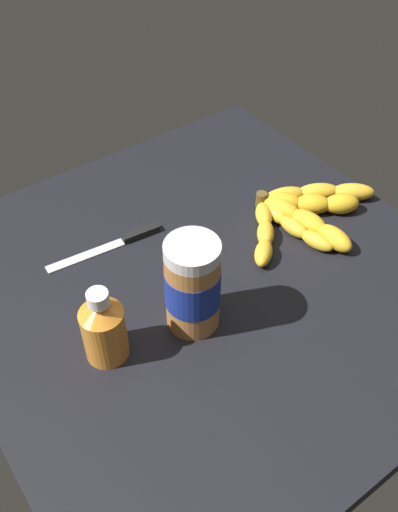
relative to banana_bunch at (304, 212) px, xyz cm
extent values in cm
cube|color=black|center=(-1.15, 22.85, -3.36)|extent=(79.91, 78.07, 3.32)
ellipsoid|color=gold|center=(3.87, 6.15, -0.21)|extent=(6.79, 5.88, 2.96)
ellipsoid|color=gold|center=(-0.06, 9.13, -0.21)|extent=(6.61, 6.29, 2.96)
ellipsoid|color=gold|center=(-3.56, 12.61, -0.21)|extent=(6.32, 6.60, 2.96)
ellipsoid|color=gold|center=(3.20, 4.10, -0.29)|extent=(6.34, 3.03, 2.81)
ellipsoid|color=gold|center=(-1.78, 3.95, -0.29)|extent=(6.49, 3.41, 2.81)
ellipsoid|color=gold|center=(-6.69, 3.12, -0.29)|extent=(6.72, 4.17, 2.81)
ellipsoid|color=gold|center=(3.03, 2.57, 0.11)|extent=(7.98, 5.70, 3.61)
ellipsoid|color=gold|center=(-2.55, 1.15, 0.11)|extent=(7.74, 4.83, 3.61)
ellipsoid|color=gold|center=(-8.27, 0.53, 0.11)|extent=(7.34, 3.87, 3.61)
ellipsoid|color=gold|center=(4.16, 1.11, 0.19)|extent=(7.41, 7.29, 3.76)
ellipsoid|color=gold|center=(0.57, -2.77, 0.19)|extent=(7.09, 7.53, 3.76)
ellipsoid|color=gold|center=(-2.46, -7.12, 0.19)|extent=(6.64, 7.62, 3.76)
ellipsoid|color=gold|center=(5.52, -0.48, -0.02)|extent=(5.99, 8.77, 3.35)
ellipsoid|color=gold|center=(2.77, -6.34, -0.02)|extent=(6.92, 8.71, 3.35)
ellipsoid|color=gold|center=(-0.85, -11.70, -0.02)|extent=(7.67, 8.43, 3.35)
cylinder|color=brown|center=(7.19, 3.96, 0.10)|extent=(2.00, 2.00, 3.00)
cylinder|color=#B27238|center=(-7.33, 29.94, 5.28)|extent=(8.02, 8.02, 13.96)
cylinder|color=navy|center=(-7.33, 29.94, 5.98)|extent=(8.19, 8.19, 6.28)
cylinder|color=silver|center=(-7.33, 29.94, 13.24)|extent=(7.99, 7.99, 1.95)
cylinder|color=orange|center=(-4.85, 43.43, 2.71)|extent=(6.32, 6.32, 8.82)
cone|color=orange|center=(-4.85, 43.43, 8.16)|extent=(6.32, 6.32, 2.07)
cylinder|color=white|center=(-4.85, 43.43, 10.21)|extent=(3.01, 3.01, 2.04)
cube|color=silver|center=(14.81, 36.74, -1.40)|extent=(3.21, 14.05, 0.50)
cube|color=black|center=(13.74, 26.32, -1.10)|extent=(2.30, 7.13, 1.20)
camera|label=1|loc=(-51.55, 60.91, 65.97)|focal=39.26mm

